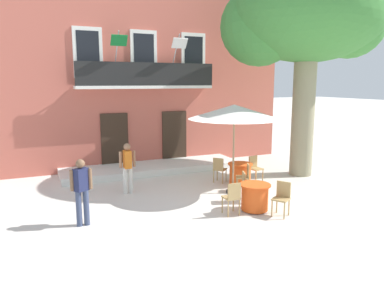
% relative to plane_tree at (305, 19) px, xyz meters
% --- Properties ---
extents(ground_plane, '(120.00, 120.00, 0.00)m').
position_rel_plane_tree_xyz_m(ground_plane, '(-4.00, -1.24, -5.79)').
color(ground_plane, silver).
extents(building_facade, '(13.00, 5.09, 7.50)m').
position_rel_plane_tree_xyz_m(building_facade, '(-4.97, 5.75, -2.04)').
color(building_facade, '#BC5B4C').
rests_on(building_facade, ground).
extents(entrance_step_platform, '(7.11, 1.85, 0.25)m').
position_rel_plane_tree_xyz_m(entrance_step_platform, '(-4.97, 2.83, -5.66)').
color(entrance_step_platform, silver).
rests_on(entrance_step_platform, ground).
extents(plane_tree, '(5.90, 5.18, 7.69)m').
position_rel_plane_tree_xyz_m(plane_tree, '(0.00, 0.00, 0.00)').
color(plane_tree, gray).
rests_on(plane_tree, ground).
extents(cafe_table_near_tree, '(0.86, 0.86, 0.76)m').
position_rel_plane_tree_xyz_m(cafe_table_near_tree, '(-3.79, -2.72, -5.39)').
color(cafe_table_near_tree, '#EA561E').
rests_on(cafe_table_near_tree, ground).
extents(cafe_chair_near_tree_0, '(0.41, 0.41, 0.91)m').
position_rel_plane_tree_xyz_m(cafe_chair_near_tree_0, '(-4.54, -2.77, -5.26)').
color(cafe_chair_near_tree_0, tan).
rests_on(cafe_chair_near_tree_0, ground).
extents(cafe_chair_near_tree_1, '(0.55, 0.55, 0.91)m').
position_rel_plane_tree_xyz_m(cafe_chair_near_tree_1, '(-3.33, -3.32, -5.26)').
color(cafe_chair_near_tree_1, tan).
rests_on(cafe_chair_near_tree_1, ground).
extents(cafe_chair_near_tree_2, '(0.52, 0.52, 0.91)m').
position_rel_plane_tree_xyz_m(cafe_chair_near_tree_2, '(-3.58, -1.99, -5.26)').
color(cafe_chair_near_tree_2, tan).
rests_on(cafe_chair_near_tree_2, ground).
extents(cafe_table_middle, '(0.86, 0.86, 0.76)m').
position_rel_plane_tree_xyz_m(cafe_table_middle, '(-2.80, -0.33, -5.39)').
color(cafe_table_middle, '#EA561E').
rests_on(cafe_table_middle, ground).
extents(cafe_chair_middle_0, '(0.56, 0.56, 0.91)m').
position_rel_plane_tree_xyz_m(cafe_chair_middle_0, '(-3.35, 0.19, -5.26)').
color(cafe_chair_middle_0, tan).
rests_on(cafe_chair_middle_0, ground).
extents(cafe_chair_middle_1, '(0.53, 0.53, 0.91)m').
position_rel_plane_tree_xyz_m(cafe_chair_middle_1, '(-3.06, -1.04, -5.26)').
color(cafe_chair_middle_1, tan).
rests_on(cafe_chair_middle_1, ground).
extents(cafe_chair_middle_2, '(0.46, 0.46, 0.91)m').
position_rel_plane_tree_xyz_m(cafe_chair_middle_2, '(-2.07, -0.14, -5.26)').
color(cafe_chair_middle_2, tan).
rests_on(cafe_chair_middle_2, ground).
extents(cafe_umbrella, '(2.90, 2.90, 2.85)m').
position_rel_plane_tree_xyz_m(cafe_umbrella, '(-3.50, -1.04, -3.17)').
color(cafe_umbrella, '#997A56').
rests_on(cafe_umbrella, ground).
extents(pedestrian_near_entrance, '(0.53, 0.35, 1.63)m').
position_rel_plane_tree_xyz_m(pedestrian_near_entrance, '(-6.61, 0.30, -4.87)').
color(pedestrian_near_entrance, silver).
rests_on(pedestrian_near_entrance, ground).
extents(pedestrian_mid_plaza, '(0.53, 0.37, 1.69)m').
position_rel_plane_tree_xyz_m(pedestrian_mid_plaza, '(-8.29, -1.88, -4.83)').
color(pedestrian_mid_plaza, '#384260').
rests_on(pedestrian_mid_plaza, ground).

